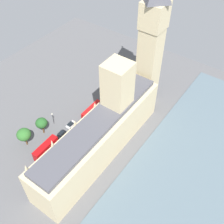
{
  "coord_description": "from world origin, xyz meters",
  "views": [
    {
      "loc": [
        -40.49,
        46.28,
        81.95
      ],
      "look_at": [
        1.0,
        -11.51,
        8.96
      ],
      "focal_mm": 44.13,
      "sensor_mm": 36.0,
      "label": 1
    }
  ],
  "objects_px": {
    "car_black_corner": "(61,134)",
    "street_lamp_slot_11": "(53,117)",
    "double_decker_bus_leading": "(46,149)",
    "pedestrian_by_river_gate": "(70,149)",
    "clock_tower": "(152,39)",
    "pedestrian_far_end": "(30,188)",
    "plane_tree_slot_10": "(41,123)",
    "car_silver_under_trees": "(29,173)",
    "car_white_trailing": "(71,125)",
    "parliament_building": "(102,131)",
    "double_decker_bus_midblock": "(92,111)",
    "plane_tree_near_tower": "(24,135)",
    "pedestrian_kerbside": "(115,103)",
    "car_blue_opposite_hall": "(104,101)"
  },
  "relations": [
    {
      "from": "plane_tree_near_tower",
      "to": "pedestrian_by_river_gate",
      "type": "bearing_deg",
      "value": -154.35
    },
    {
      "from": "parliament_building",
      "to": "car_black_corner",
      "type": "height_order",
      "value": "parliament_building"
    },
    {
      "from": "pedestrian_by_river_gate",
      "to": "car_silver_under_trees",
      "type": "bearing_deg",
      "value": -117.52
    },
    {
      "from": "car_silver_under_trees",
      "to": "street_lamp_slot_11",
      "type": "relative_size",
      "value": 0.7
    },
    {
      "from": "street_lamp_slot_11",
      "to": "pedestrian_kerbside",
      "type": "bearing_deg",
      "value": -120.59
    },
    {
      "from": "plane_tree_slot_10",
      "to": "pedestrian_far_end",
      "type": "bearing_deg",
      "value": 125.08
    },
    {
      "from": "car_black_corner",
      "to": "plane_tree_slot_10",
      "type": "relative_size",
      "value": 0.64
    },
    {
      "from": "car_white_trailing",
      "to": "pedestrian_far_end",
      "type": "relative_size",
      "value": 2.47
    },
    {
      "from": "car_black_corner",
      "to": "street_lamp_slot_11",
      "type": "relative_size",
      "value": 0.82
    },
    {
      "from": "clock_tower",
      "to": "pedestrian_kerbside",
      "type": "relative_size",
      "value": 35.57
    },
    {
      "from": "double_decker_bus_leading",
      "to": "pedestrian_by_river_gate",
      "type": "xyz_separation_m",
      "value": [
        -6.18,
        -5.77,
        -1.94
      ]
    },
    {
      "from": "clock_tower",
      "to": "pedestrian_kerbside",
      "type": "distance_m",
      "value": 32.0
    },
    {
      "from": "pedestrian_far_end",
      "to": "pedestrian_by_river_gate",
      "type": "relative_size",
      "value": 1.07
    },
    {
      "from": "double_decker_bus_midblock",
      "to": "plane_tree_slot_10",
      "type": "height_order",
      "value": "plane_tree_slot_10"
    },
    {
      "from": "parliament_building",
      "to": "pedestrian_far_end",
      "type": "bearing_deg",
      "value": 71.67
    },
    {
      "from": "car_silver_under_trees",
      "to": "plane_tree_slot_10",
      "type": "height_order",
      "value": "plane_tree_slot_10"
    },
    {
      "from": "car_white_trailing",
      "to": "pedestrian_far_end",
      "type": "height_order",
      "value": "car_white_trailing"
    },
    {
      "from": "clock_tower",
      "to": "car_white_trailing",
      "type": "bearing_deg",
      "value": 62.41
    },
    {
      "from": "double_decker_bus_leading",
      "to": "pedestrian_by_river_gate",
      "type": "height_order",
      "value": "double_decker_bus_leading"
    },
    {
      "from": "double_decker_bus_leading",
      "to": "car_silver_under_trees",
      "type": "height_order",
      "value": "double_decker_bus_leading"
    },
    {
      "from": "car_black_corner",
      "to": "pedestrian_far_end",
      "type": "distance_m",
      "value": 23.74
    },
    {
      "from": "car_blue_opposite_hall",
      "to": "pedestrian_kerbside",
      "type": "xyz_separation_m",
      "value": [
        -4.74,
        -1.48,
        -0.16
      ]
    },
    {
      "from": "double_decker_bus_midblock",
      "to": "street_lamp_slot_11",
      "type": "bearing_deg",
      "value": -128.71
    },
    {
      "from": "car_black_corner",
      "to": "double_decker_bus_leading",
      "type": "bearing_deg",
      "value": 95.32
    },
    {
      "from": "car_black_corner",
      "to": "pedestrian_far_end",
      "type": "relative_size",
      "value": 2.85
    },
    {
      "from": "double_decker_bus_midblock",
      "to": "pedestrian_far_end",
      "type": "xyz_separation_m",
      "value": [
        -4.29,
        37.87,
        -1.88
      ]
    },
    {
      "from": "clock_tower",
      "to": "pedestrian_far_end",
      "type": "distance_m",
      "value": 66.0
    },
    {
      "from": "car_silver_under_trees",
      "to": "street_lamp_slot_11",
      "type": "bearing_deg",
      "value": -65.88
    },
    {
      "from": "clock_tower",
      "to": "pedestrian_far_end",
      "type": "xyz_separation_m",
      "value": [
        8.17,
        58.63,
        -29.19
      ]
    },
    {
      "from": "double_decker_bus_leading",
      "to": "pedestrian_far_end",
      "type": "relative_size",
      "value": 6.32
    },
    {
      "from": "pedestrian_kerbside",
      "to": "plane_tree_near_tower",
      "type": "xyz_separation_m",
      "value": [
        14.58,
        36.53,
        4.9
      ]
    },
    {
      "from": "parliament_building",
      "to": "pedestrian_by_river_gate",
      "type": "bearing_deg",
      "value": 41.82
    },
    {
      "from": "car_blue_opposite_hall",
      "to": "street_lamp_slot_11",
      "type": "height_order",
      "value": "street_lamp_slot_11"
    },
    {
      "from": "plane_tree_slot_10",
      "to": "car_blue_opposite_hall",
      "type": "bearing_deg",
      "value": -108.01
    },
    {
      "from": "car_black_corner",
      "to": "street_lamp_slot_11",
      "type": "distance_m",
      "value": 7.94
    },
    {
      "from": "parliament_building",
      "to": "double_decker_bus_midblock",
      "type": "bearing_deg",
      "value": -37.99
    },
    {
      "from": "parliament_building",
      "to": "clock_tower",
      "type": "distance_m",
      "value": 37.35
    },
    {
      "from": "parliament_building",
      "to": "car_blue_opposite_hall",
      "type": "relative_size",
      "value": 12.41
    },
    {
      "from": "clock_tower",
      "to": "car_black_corner",
      "type": "xyz_separation_m",
      "value": [
        15.59,
        36.07,
        -29.06
      ]
    },
    {
      "from": "parliament_building",
      "to": "car_silver_under_trees",
      "type": "height_order",
      "value": "parliament_building"
    },
    {
      "from": "pedestrian_by_river_gate",
      "to": "plane_tree_slot_10",
      "type": "bearing_deg",
      "value": 166.99
    },
    {
      "from": "pedestrian_by_river_gate",
      "to": "parliament_building",
      "type": "bearing_deg",
      "value": 30.68
    },
    {
      "from": "double_decker_bus_midblock",
      "to": "street_lamp_slot_11",
      "type": "distance_m",
      "value": 15.78
    },
    {
      "from": "parliament_building",
      "to": "street_lamp_slot_11",
      "type": "relative_size",
      "value": 9.91
    },
    {
      "from": "plane_tree_near_tower",
      "to": "double_decker_bus_leading",
      "type": "bearing_deg",
      "value": -170.69
    },
    {
      "from": "pedestrian_by_river_gate",
      "to": "double_decker_bus_midblock",
      "type": "bearing_deg",
      "value": 92.36
    },
    {
      "from": "double_decker_bus_midblock",
      "to": "pedestrian_kerbside",
      "type": "height_order",
      "value": "double_decker_bus_midblock"
    },
    {
      "from": "car_blue_opposite_hall",
      "to": "double_decker_bus_leading",
      "type": "xyz_separation_m",
      "value": [
        0.97,
        33.59,
        1.75
      ]
    },
    {
      "from": "car_white_trailing",
      "to": "plane_tree_slot_10",
      "type": "xyz_separation_m",
      "value": [
        6.36,
        8.55,
        4.58
      ]
    },
    {
      "from": "pedestrian_far_end",
      "to": "plane_tree_slot_10",
      "type": "relative_size",
      "value": 0.22
    }
  ]
}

